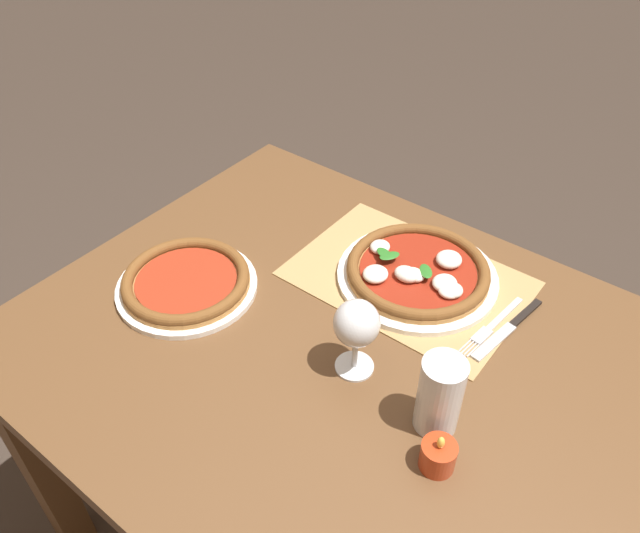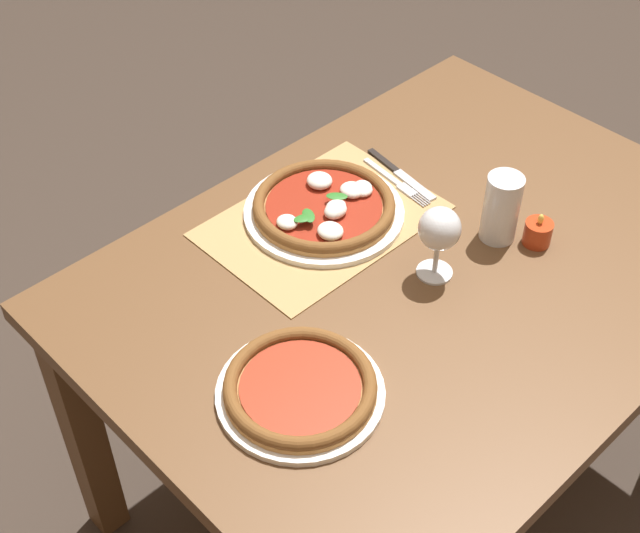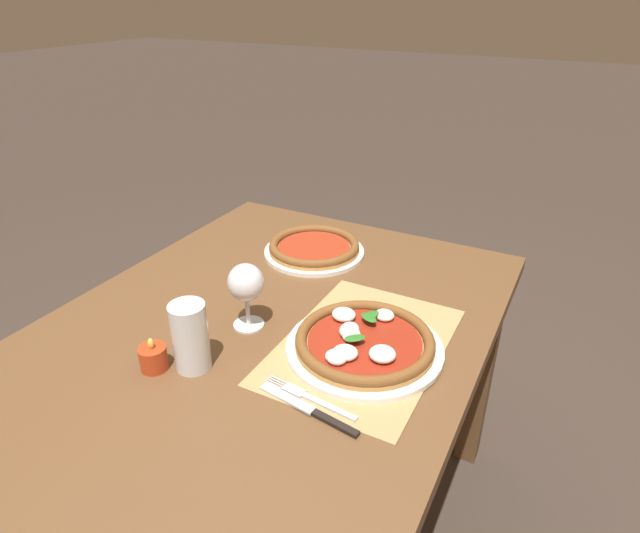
{
  "view_description": "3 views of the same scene",
  "coord_description": "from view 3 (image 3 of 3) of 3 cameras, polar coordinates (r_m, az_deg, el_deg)",
  "views": [
    {
      "loc": [
        -0.39,
        0.64,
        1.6
      ],
      "look_at": [
        0.16,
        -0.07,
        0.83
      ],
      "focal_mm": 35.0,
      "sensor_mm": 36.0,
      "label": 1
    },
    {
      "loc": [
        1.02,
        0.77,
        1.92
      ],
      "look_at": [
        0.19,
        -0.1,
        0.79
      ],
      "focal_mm": 50.0,
      "sensor_mm": 36.0,
      "label": 2
    },
    {
      "loc": [
        -0.81,
        -0.58,
        1.43
      ],
      "look_at": [
        0.18,
        -0.06,
        0.83
      ],
      "focal_mm": 30.0,
      "sensor_mm": 36.0,
      "label": 3
    }
  ],
  "objects": [
    {
      "name": "fork",
      "position": [
        1.02,
        -1.13,
        -13.81
      ],
      "size": [
        0.04,
        0.2,
        0.0
      ],
      "color": "#B7B7BC",
      "rests_on": "paper_placemat"
    },
    {
      "name": "dining_table",
      "position": [
        1.27,
        -6.38,
        -10.51
      ],
      "size": [
        1.3,
        0.95,
        0.74
      ],
      "color": "brown",
      "rests_on": "ground"
    },
    {
      "name": "paper_placemat",
      "position": [
        1.16,
        4.58,
        -8.39
      ],
      "size": [
        0.46,
        0.32,
        0.0
      ],
      "primitive_type": "cube",
      "color": "#A88451",
      "rests_on": "dining_table"
    },
    {
      "name": "knife",
      "position": [
        1.0,
        -1.33,
        -14.93
      ],
      "size": [
        0.05,
        0.22,
        0.01
      ],
      "color": "black",
      "rests_on": "paper_placemat"
    },
    {
      "name": "pizza_near",
      "position": [
        1.13,
        4.7,
        -8.08
      ],
      "size": [
        0.33,
        0.33,
        0.05
      ],
      "color": "white",
      "rests_on": "paper_placemat"
    },
    {
      "name": "pizza_far",
      "position": [
        1.52,
        -0.63,
        1.98
      ],
      "size": [
        0.28,
        0.28,
        0.04
      ],
      "color": "white",
      "rests_on": "dining_table"
    },
    {
      "name": "wine_glass",
      "position": [
        1.17,
        -7.91,
        -1.98
      ],
      "size": [
        0.08,
        0.08,
        0.16
      ],
      "color": "silver",
      "rests_on": "dining_table"
    },
    {
      "name": "votive_candle",
      "position": [
        1.13,
        -17.33,
        -9.35
      ],
      "size": [
        0.06,
        0.06,
        0.07
      ],
      "color": "#B23819",
      "rests_on": "dining_table"
    },
    {
      "name": "pint_glass",
      "position": [
        1.09,
        -13.65,
        -7.41
      ],
      "size": [
        0.07,
        0.07,
        0.15
      ],
      "color": "silver",
      "rests_on": "dining_table"
    }
  ]
}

